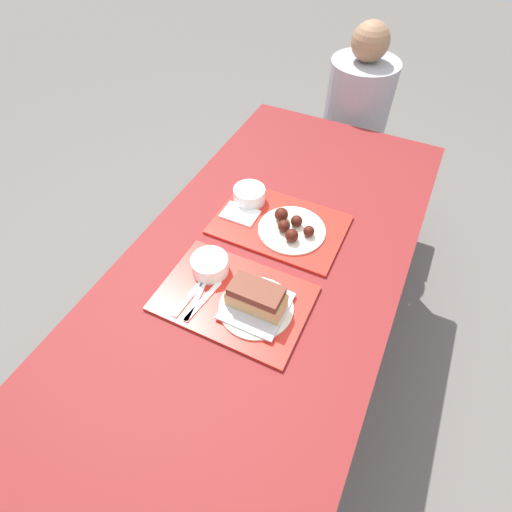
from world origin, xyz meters
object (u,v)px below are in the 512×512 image
Objects in this scene: bowl_coleslaw_near at (210,264)px; wings_plate_far at (291,227)px; brisket_sandwich_plate at (256,301)px; person_seated_across at (356,111)px; tray_near at (234,298)px; bowl_coleslaw_far at (249,194)px; tray_far at (280,225)px.

wings_plate_far is at bearing 59.46° from bowl_coleslaw_near.
brisket_sandwich_plate is 0.94× the size of wings_plate_far.
brisket_sandwich_plate is 0.31× the size of person_seated_across.
bowl_coleslaw_far is at bearing 110.27° from tray_near.
bowl_coleslaw_near reaches higher than tray_near.
bowl_coleslaw_far and wings_plate_far have the same top height.
bowl_coleslaw_near is at bearing 161.51° from brisket_sandwich_plate.
brisket_sandwich_plate is 1.34m from person_seated_across.
tray_far is at bearing 161.94° from wings_plate_far.
tray_far is 0.17m from bowl_coleslaw_far.
bowl_coleslaw_near is 0.53× the size of brisket_sandwich_plate.
wings_plate_far is (0.20, -0.08, -0.01)m from bowl_coleslaw_far.
tray_near is 0.45m from bowl_coleslaw_far.
brisket_sandwich_plate is 0.35m from wings_plate_far.
tray_far is at bearing -90.32° from person_seated_across.
tray_far is 0.98m from person_seated_across.
brisket_sandwich_plate reaches higher than wings_plate_far.
bowl_coleslaw_near and wings_plate_far have the same top height.
tray_near is at bearing -26.98° from bowl_coleslaw_near.
bowl_coleslaw_near is 1.28m from person_seated_across.
tray_near is 0.34m from wings_plate_far.
brisket_sandwich_plate is (0.08, -0.01, 0.04)m from tray_near.
bowl_coleslaw_near is 0.36m from bowl_coleslaw_far.
bowl_coleslaw_far is 0.22m from wings_plate_far.
wings_plate_far is 1.00m from person_seated_across.
bowl_coleslaw_far is at bearing 158.70° from wings_plate_far.
person_seated_across reaches higher than brisket_sandwich_plate.
bowl_coleslaw_near reaches higher than tray_far.
tray_near is 1.92× the size of wings_plate_far.
brisket_sandwich_plate is at bearing -86.80° from person_seated_across.
wings_plate_far is 0.32× the size of person_seated_across.
person_seated_across is at bearing 92.54° from wings_plate_far.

